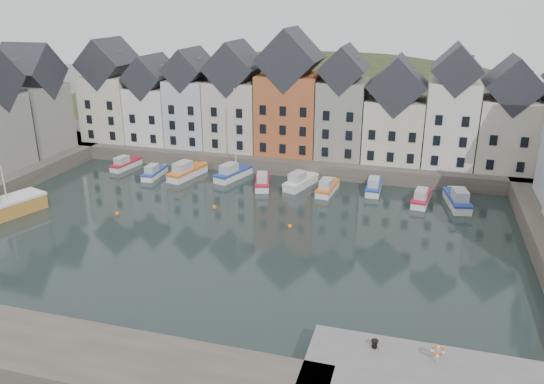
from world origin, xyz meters
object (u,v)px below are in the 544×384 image
at_px(boat_a, 125,164).
at_px(boat_d, 232,173).
at_px(mooring_bollard, 375,344).
at_px(life_ring_post, 438,351).

xyz_separation_m(boat_a, boat_d, (16.73, -0.10, 0.18)).
bearing_deg(boat_d, boat_a, -163.11).
height_order(boat_d, mooring_bollard, boat_d).
bearing_deg(mooring_bollard, boat_a, 138.06).
xyz_separation_m(boat_d, mooring_bollard, (22.88, -35.49, 1.49)).
bearing_deg(life_ring_post, boat_d, 126.65).
xyz_separation_m(boat_a, mooring_bollard, (39.61, -35.59, 1.68)).
height_order(boat_d, life_ring_post, boat_d).
height_order(boat_a, life_ring_post, life_ring_post).
xyz_separation_m(boat_a, life_ring_post, (43.50, -36.07, 2.23)).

